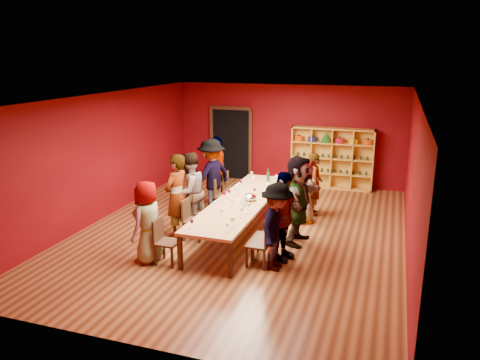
{
  "coord_description": "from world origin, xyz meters",
  "views": [
    {
      "loc": [
        3.08,
        -9.39,
        3.9
      ],
      "look_at": [
        -0.11,
        0.21,
        1.15
      ],
      "focal_mm": 35.0,
      "sensor_mm": 36.0,
      "label": 1
    }
  ],
  "objects_px": {
    "shelving_unit": "(332,155)",
    "chair_person_left_1": "(191,217)",
    "spittoon_bowl": "(249,197)",
    "person_left_0": "(147,222)",
    "chair_person_left_2": "(201,209)",
    "person_left_1": "(176,197)",
    "chair_person_right_2": "(279,218)",
    "person_left_4": "(217,171)",
    "wine_bottle": "(268,177)",
    "chair_person_right_1": "(268,234)",
    "person_right_1": "(282,217)",
    "chair_person_left_0": "(164,239)",
    "chair_person_right_3": "(292,201)",
    "tasting_table": "(242,202)",
    "person_right_0": "(277,227)",
    "person_right_2": "(298,200)",
    "chair_person_left_3": "(221,193)",
    "person_left_3": "(211,176)",
    "chair_person_right_0": "(262,242)",
    "person_right_3": "(305,191)",
    "person_right_4": "(315,184)",
    "person_left_2": "(189,192)",
    "chair_person_left_4": "(229,187)",
    "chair_person_right_4": "(298,193)"
  },
  "relations": [
    {
      "from": "person_left_1",
      "to": "chair_person_right_2",
      "type": "height_order",
      "value": "person_left_1"
    },
    {
      "from": "chair_person_left_3",
      "to": "person_left_3",
      "type": "relative_size",
      "value": 0.48
    },
    {
      "from": "person_right_2",
      "to": "person_left_2",
      "type": "bearing_deg",
      "value": 94.96
    },
    {
      "from": "person_left_3",
      "to": "chair_person_right_0",
      "type": "height_order",
      "value": "person_left_3"
    },
    {
      "from": "person_left_0",
      "to": "chair_person_left_1",
      "type": "xyz_separation_m",
      "value": [
        0.33,
        1.26,
        -0.3
      ]
    },
    {
      "from": "chair_person_left_1",
      "to": "spittoon_bowl",
      "type": "relative_size",
      "value": 2.83
    },
    {
      "from": "chair_person_right_0",
      "to": "spittoon_bowl",
      "type": "height_order",
      "value": "spittoon_bowl"
    },
    {
      "from": "chair_person_left_1",
      "to": "person_right_1",
      "type": "height_order",
      "value": "person_right_1"
    },
    {
      "from": "person_right_2",
      "to": "person_right_4",
      "type": "height_order",
      "value": "person_right_2"
    },
    {
      "from": "chair_person_right_0",
      "to": "person_right_2",
      "type": "distance_m",
      "value": 1.48
    },
    {
      "from": "chair_person_right_1",
      "to": "shelving_unit",
      "type": "bearing_deg",
      "value": 84.9
    },
    {
      "from": "person_right_0",
      "to": "chair_person_right_2",
      "type": "height_order",
      "value": "person_right_0"
    },
    {
      "from": "tasting_table",
      "to": "person_left_0",
      "type": "xyz_separation_m",
      "value": [
        -1.24,
        -2.0,
        0.1
      ]
    },
    {
      "from": "shelving_unit",
      "to": "chair_person_left_1",
      "type": "xyz_separation_m",
      "value": [
        -2.31,
        -5.05,
        -0.49
      ]
    },
    {
      "from": "shelving_unit",
      "to": "spittoon_bowl",
      "type": "relative_size",
      "value": 7.63
    },
    {
      "from": "chair_person_left_1",
      "to": "wine_bottle",
      "type": "height_order",
      "value": "wine_bottle"
    },
    {
      "from": "person_left_2",
      "to": "chair_person_right_4",
      "type": "distance_m",
      "value": 2.86
    },
    {
      "from": "chair_person_right_1",
      "to": "person_left_0",
      "type": "bearing_deg",
      "value": -157.98
    },
    {
      "from": "chair_person_left_4",
      "to": "chair_person_left_1",
      "type": "bearing_deg",
      "value": -90.0
    },
    {
      "from": "chair_person_left_0",
      "to": "spittoon_bowl",
      "type": "relative_size",
      "value": 2.83
    },
    {
      "from": "tasting_table",
      "to": "chair_person_right_2",
      "type": "relative_size",
      "value": 5.06
    },
    {
      "from": "chair_person_right_1",
      "to": "person_right_1",
      "type": "bearing_deg",
      "value": 0.0
    },
    {
      "from": "person_left_4",
      "to": "chair_person_right_2",
      "type": "distance_m",
      "value": 2.93
    },
    {
      "from": "shelving_unit",
      "to": "person_left_4",
      "type": "height_order",
      "value": "person_left_4"
    },
    {
      "from": "shelving_unit",
      "to": "person_left_0",
      "type": "relative_size",
      "value": 1.5
    },
    {
      "from": "person_left_2",
      "to": "person_left_1",
      "type": "bearing_deg",
      "value": 19.29
    },
    {
      "from": "chair_person_right_2",
      "to": "wine_bottle",
      "type": "height_order",
      "value": "wine_bottle"
    },
    {
      "from": "chair_person_left_2",
      "to": "person_right_4",
      "type": "height_order",
      "value": "person_right_4"
    },
    {
      "from": "chair_person_right_4",
      "to": "chair_person_left_4",
      "type": "bearing_deg",
      "value": 179.8
    },
    {
      "from": "chair_person_left_2",
      "to": "wine_bottle",
      "type": "bearing_deg",
      "value": 60.75
    },
    {
      "from": "chair_person_left_0",
      "to": "person_left_1",
      "type": "relative_size",
      "value": 0.48
    },
    {
      "from": "person_left_0",
      "to": "chair_person_left_2",
      "type": "distance_m",
      "value": 1.87
    },
    {
      "from": "chair_person_left_0",
      "to": "shelving_unit",
      "type": "bearing_deg",
      "value": 69.94
    },
    {
      "from": "person_left_0",
      "to": "spittoon_bowl",
      "type": "bearing_deg",
      "value": 151.34
    },
    {
      "from": "chair_person_right_0",
      "to": "chair_person_right_1",
      "type": "bearing_deg",
      "value": 90.0
    },
    {
      "from": "chair_person_left_0",
      "to": "chair_person_right_3",
      "type": "bearing_deg",
      "value": 59.55
    },
    {
      "from": "person_right_0",
      "to": "person_left_3",
      "type": "bearing_deg",
      "value": 44.48
    },
    {
      "from": "wine_bottle",
      "to": "chair_person_left_2",
      "type": "bearing_deg",
      "value": -119.25
    },
    {
      "from": "shelving_unit",
      "to": "person_left_2",
      "type": "bearing_deg",
      "value": -119.82
    },
    {
      "from": "chair_person_right_2",
      "to": "chair_person_right_3",
      "type": "height_order",
      "value": "same"
    },
    {
      "from": "person_right_2",
      "to": "wine_bottle",
      "type": "bearing_deg",
      "value": 36.74
    },
    {
      "from": "chair_person_right_2",
      "to": "spittoon_bowl",
      "type": "height_order",
      "value": "spittoon_bowl"
    },
    {
      "from": "chair_person_left_2",
      "to": "wine_bottle",
      "type": "height_order",
      "value": "wine_bottle"
    },
    {
      "from": "chair_person_left_4",
      "to": "person_right_3",
      "type": "height_order",
      "value": "person_right_3"
    },
    {
      "from": "person_right_4",
      "to": "person_right_1",
      "type": "bearing_deg",
      "value": 164.94
    },
    {
      "from": "person_left_2",
      "to": "person_right_0",
      "type": "bearing_deg",
      "value": 84.57
    },
    {
      "from": "shelving_unit",
      "to": "person_left_2",
      "type": "xyz_separation_m",
      "value": [
        -2.58,
        -4.5,
        -0.09
      ]
    },
    {
      "from": "chair_person_left_0",
      "to": "person_right_3",
      "type": "distance_m",
      "value": 3.75
    },
    {
      "from": "person_right_0",
      "to": "tasting_table",
      "type": "bearing_deg",
      "value": 40.51
    },
    {
      "from": "chair_person_right_0",
      "to": "person_right_3",
      "type": "xyz_separation_m",
      "value": [
        0.28,
        2.65,
        0.26
      ]
    }
  ]
}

